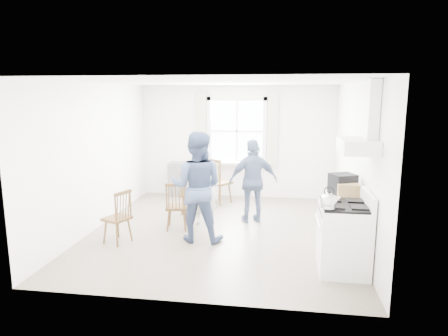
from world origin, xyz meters
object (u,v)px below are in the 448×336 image
Objects in this scene: low_cabinet at (342,223)px; windsor_chair_a at (176,201)px; person_mid at (197,187)px; stereo_stack at (343,184)px; windsor_chair_c at (121,211)px; windsor_chair_b at (190,189)px; person_left at (204,186)px; gas_stove at (344,237)px; person_right at (253,181)px.

low_cabinet is 2.82m from windsor_chair_a.
low_cabinet is 2.35m from person_mid.
stereo_stack is (-0.00, 0.08, 0.60)m from low_cabinet.
windsor_chair_c is (-3.48, -0.17, 0.09)m from low_cabinet.
stereo_stack is 0.50× the size of windsor_chair_c.
windsor_chair_b is 0.60× the size of person_left.
windsor_chair_a is at bearing 168.38° from low_cabinet.
person_left reaches higher than gas_stove.
person_mid is at bearing 158.63° from gas_stove.
stereo_stack is 0.28× the size of person_right.
person_left is at bearing 142.85° from gas_stove.
person_mid reaches higher than gas_stove.
person_mid reaches higher than person_right.
person_mid is (0.44, -1.33, 0.37)m from windsor_chair_b.
gas_stove is 0.77× the size of person_left.
windsor_chair_c is 1.66m from person_left.
person_mid reaches higher than stereo_stack.
person_right is at bearing 139.04° from low_cabinet.
windsor_chair_c is at bearing -134.24° from windsor_chair_a.
person_right reaches higher than stereo_stack.
gas_stove is 1.27× the size of windsor_chair_a.
low_cabinet is 1.02× the size of windsor_chair_a.
person_left reaches higher than windsor_chair_a.
stereo_stack reaches higher than gas_stove.
person_right reaches higher than windsor_chair_a.
person_left is (1.14, 1.19, 0.19)m from windsor_chair_c.
stereo_stack is at bearing 178.79° from person_mid.
person_right is at bearing 27.92° from windsor_chair_a.
windsor_chair_a is at bearing -91.65° from windsor_chair_b.
windsor_chair_a reaches higher than windsor_chair_b.
windsor_chair_a is 1.00× the size of windsor_chair_b.
person_mid is (-2.30, 0.17, 0.46)m from low_cabinet.
person_left reaches higher than stereo_stack.
windsor_chair_b is (-2.73, 1.50, 0.09)m from low_cabinet.
windsor_chair_b is 1.33m from person_right.
low_cabinet is at bearing 2.83° from windsor_chair_c.
windsor_chair_c is at bearing 171.20° from gas_stove.
person_mid is at bearing 177.68° from stereo_stack.
stereo_stack reaches higher than windsor_chair_b.
windsor_chair_b is 0.65m from person_left.
low_cabinet is 1.01× the size of windsor_chair_c.
stereo_stack is at bearing 93.40° from low_cabinet.
person_left is at bearing -2.84° from person_right.
low_cabinet is 1.95m from person_right.
person_right reaches higher than person_left.
stereo_stack is at bearing 4.11° from windsor_chair_c.
windsor_chair_b is (0.03, 0.93, -0.00)m from windsor_chair_a.
person_left is 0.92× the size of person_right.
stereo_stack is 0.50× the size of windsor_chair_a.
person_mid is at bearing 34.45° from person_right.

